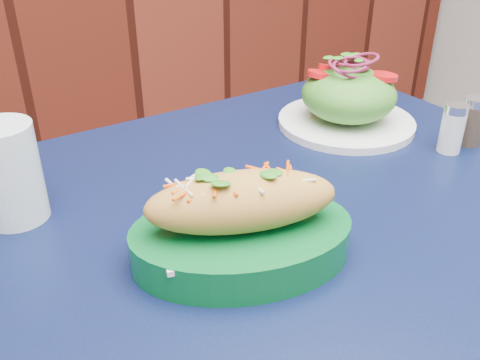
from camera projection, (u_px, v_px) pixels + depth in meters
cafe_table at (321, 280)px, 0.66m from camera, size 0.80×0.80×0.75m
banh_mi_basket at (242, 224)px, 0.54m from camera, size 0.27×0.22×0.11m
salad_plate at (348, 100)px, 0.84m from camera, size 0.22×0.22×0.12m
water_glass at (9, 173)px, 0.60m from camera, size 0.07×0.07×0.12m
salt_shaker at (452, 128)px, 0.76m from camera, size 0.03×0.03×0.07m
pepper_shaker at (473, 121)px, 0.78m from camera, size 0.03×0.03×0.07m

